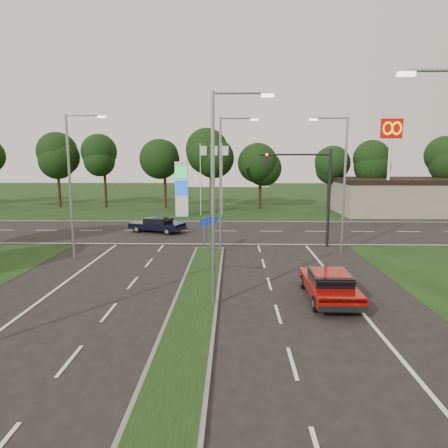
{
  "coord_description": "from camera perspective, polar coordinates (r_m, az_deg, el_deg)",
  "views": [
    {
      "loc": [
        1.63,
        -10.6,
        6.3
      ],
      "look_at": [
        1.07,
        14.46,
        2.2
      ],
      "focal_mm": 32.0,
      "sensor_mm": 36.0,
      "label": 1
    }
  ],
  "objects": [
    {
      "name": "streetlight_median_near",
      "position": [
        16.66,
        -0.89,
        5.09
      ],
      "size": [
        2.53,
        0.22,
        9.0
      ],
      "color": "gray",
      "rests_on": "ground"
    },
    {
      "name": "navy_sedan",
      "position": [
        34.96,
        -9.51,
        -0.08
      ],
      "size": [
        5.02,
        3.4,
        1.28
      ],
      "rotation": [
        0.0,
        0.0,
        1.22
      ],
      "color": "black",
      "rests_on": "ground"
    },
    {
      "name": "streetlight_median_far",
      "position": [
        26.64,
        -0.07,
        6.66
      ],
      "size": [
        2.53,
        0.22,
        9.0
      ],
      "color": "gray",
      "rests_on": "ground"
    },
    {
      "name": "cross_road",
      "position": [
        35.21,
        -1.39,
        -1.02
      ],
      "size": [
        160.0,
        12.0,
        0.02
      ],
      "primitive_type": "cube",
      "color": "black",
      "rests_on": "ground"
    },
    {
      "name": "streetlight_right_far",
      "position": [
        27.58,
        16.46,
        6.37
      ],
      "size": [
        2.53,
        0.22,
        9.0
      ],
      "rotation": [
        0.0,
        0.0,
        3.14
      ],
      "color": "gray",
      "rests_on": "ground"
    },
    {
      "name": "traffic_signal",
      "position": [
        29.18,
        12.33,
        5.84
      ],
      "size": [
        5.1,
        0.42,
        7.0
      ],
      "color": "black",
      "rests_on": "ground"
    },
    {
      "name": "ground",
      "position": [
        12.44,
        -6.9,
        -21.21
      ],
      "size": [
        160.0,
        160.0,
        0.0
      ],
      "primitive_type": "plane",
      "color": "black",
      "rests_on": "ground"
    },
    {
      "name": "gas_pylon",
      "position": [
        44.09,
        -5.8,
        5.2
      ],
      "size": [
        5.8,
        1.26,
        8.0
      ],
      "color": "silver",
      "rests_on": "ground"
    },
    {
      "name": "streetlight_left_far",
      "position": [
        26.56,
        -20.79,
        6.05
      ],
      "size": [
        2.53,
        0.22,
        9.0
      ],
      "color": "gray",
      "rests_on": "ground"
    },
    {
      "name": "median_signs",
      "position": [
        27.43,
        -2.14,
        -0.34
      ],
      "size": [
        1.16,
        1.76,
        2.38
      ],
      "color": "gray",
      "rests_on": "ground"
    },
    {
      "name": "commercial_building",
      "position": [
        51.04,
        24.86,
        3.59
      ],
      "size": [
        16.0,
        9.0,
        4.0
      ],
      "primitive_type": "cube",
      "color": "gray",
      "rests_on": "ground"
    },
    {
      "name": "red_sedan",
      "position": [
        18.8,
        14.83,
        -8.34
      ],
      "size": [
        2.04,
        4.79,
        1.31
      ],
      "rotation": [
        0.0,
        0.0,
        -0.01
      ],
      "color": "#950C08",
      "rests_on": "ground"
    },
    {
      "name": "verge_far",
      "position": [
        65.92,
        -0.13,
        3.8
      ],
      "size": [
        160.0,
        50.0,
        0.02
      ],
      "primitive_type": "cube",
      "color": "black",
      "rests_on": "ground"
    },
    {
      "name": "median_kerb",
      "position": [
        15.96,
        -4.82,
        -13.75
      ],
      "size": [
        2.0,
        26.0,
        0.12
      ],
      "primitive_type": "cube",
      "color": "slate",
      "rests_on": "ground"
    },
    {
      "name": "treeline_far",
      "position": [
        50.56,
        -0.45,
        9.89
      ],
      "size": [
        6.0,
        6.0,
        9.9
      ],
      "color": "black",
      "rests_on": "ground"
    },
    {
      "name": "mcdonalds_sign",
      "position": [
        45.64,
        22.72,
        10.7
      ],
      "size": [
        2.2,
        0.47,
        10.4
      ],
      "color": "silver",
      "rests_on": "ground"
    }
  ]
}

